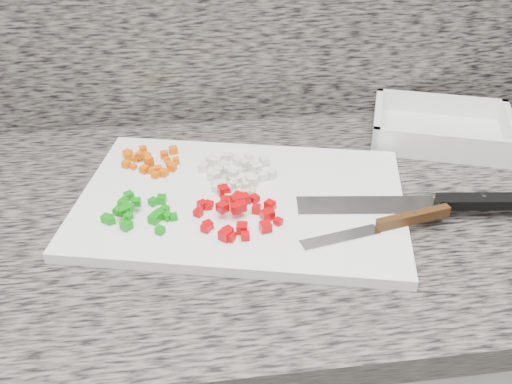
# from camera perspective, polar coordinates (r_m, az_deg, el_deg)

# --- Properties ---
(countertop) EXTENTS (3.96, 0.64, 0.04)m
(countertop) POSITION_cam_1_polar(r_m,az_deg,el_deg) (0.89, -0.95, -2.40)
(countertop) COLOR #605B55
(countertop) RESTS_ON cabinet
(cutting_board) EXTENTS (0.56, 0.44, 0.02)m
(cutting_board) POSITION_cam_1_polar(r_m,az_deg,el_deg) (0.88, -1.46, -0.90)
(cutting_board) COLOR white
(cutting_board) RESTS_ON countertop
(carrot_pile) EXTENTS (0.10, 0.10, 0.02)m
(carrot_pile) POSITION_cam_1_polar(r_m,az_deg,el_deg) (0.97, -10.42, 3.11)
(carrot_pile) COLOR #E25604
(carrot_pile) RESTS_ON cutting_board
(onion_pile) EXTENTS (0.12, 0.11, 0.02)m
(onion_pile) POSITION_cam_1_polar(r_m,az_deg,el_deg) (0.92, -2.11, 2.21)
(onion_pile) COLOR silver
(onion_pile) RESTS_ON cutting_board
(green_pepper_pile) EXTENTS (0.11, 0.11, 0.02)m
(green_pepper_pile) POSITION_cam_1_polar(r_m,az_deg,el_deg) (0.85, -11.63, -1.89)
(green_pepper_pile) COLOR #0B820C
(green_pepper_pile) RESTS_ON cutting_board
(red_pepper_pile) EXTENTS (0.13, 0.13, 0.02)m
(red_pepper_pile) POSITION_cam_1_polar(r_m,az_deg,el_deg) (0.83, -1.93, -2.04)
(red_pepper_pile) COLOR #BC0207
(red_pepper_pile) RESTS_ON cutting_board
(garlic_pile) EXTENTS (0.05, 0.05, 0.01)m
(garlic_pile) POSITION_cam_1_polar(r_m,az_deg,el_deg) (0.88, -1.46, 0.18)
(garlic_pile) COLOR beige
(garlic_pile) RESTS_ON cutting_board
(chef_knife) EXTENTS (0.35, 0.08, 0.02)m
(chef_knife) POSITION_cam_1_polar(r_m,az_deg,el_deg) (0.89, 18.17, -1.04)
(chef_knife) COLOR silver
(chef_knife) RESTS_ON cutting_board
(paring_knife) EXTENTS (0.23, 0.06, 0.02)m
(paring_knife) POSITION_cam_1_polar(r_m,az_deg,el_deg) (0.83, 13.77, -2.98)
(paring_knife) COLOR silver
(paring_knife) RESTS_ON cutting_board
(tray) EXTENTS (0.29, 0.25, 0.05)m
(tray) POSITION_cam_1_polar(r_m,az_deg,el_deg) (1.11, 17.99, 5.90)
(tray) COLOR white
(tray) RESTS_ON countertop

